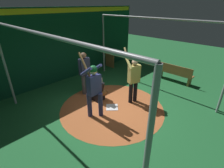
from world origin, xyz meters
TOP-DOWN VIEW (x-y plane):
  - ground_plane at (0.00, 0.00)m, footprint 26.30×26.30m
  - dirt_circle at (0.00, 0.00)m, footprint 3.71×3.71m
  - home_plate at (0.00, 0.00)m, footprint 0.59×0.59m
  - batter at (-0.08, -0.74)m, footprint 0.68×0.49m
  - catcher at (-0.75, 0.03)m, footprint 0.58×0.40m
  - umpire at (-1.54, 0.03)m, footprint 0.22×0.49m
  - visitor at (0.28, 0.84)m, footprint 0.64×0.51m
  - back_wall at (-3.56, 0.00)m, footprint 0.23×10.30m
  - cage_frame at (0.00, 0.00)m, footprint 5.76×4.73m
  - bat_rack at (-3.32, 3.08)m, footprint 1.06×0.18m
  - bench at (0.58, 3.70)m, footprint 1.69×0.36m

SIDE VIEW (x-z plane):
  - ground_plane at x=0.00m, z-range 0.00..0.00m
  - dirt_circle at x=0.00m, z-range 0.00..0.01m
  - home_plate at x=0.00m, z-range 0.01..0.02m
  - catcher at x=-0.75m, z-range -0.10..0.86m
  - bench at x=0.58m, z-range 0.02..0.87m
  - bat_rack at x=-3.32m, z-range -0.04..1.02m
  - visitor at x=0.28m, z-range -0.05..2.02m
  - umpire at x=-1.54m, z-range 0.11..1.86m
  - batter at x=-0.08m, z-range 0.03..2.16m
  - back_wall at x=-3.56m, z-range 0.01..3.32m
  - cage_frame at x=0.00m, z-range 0.61..3.56m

